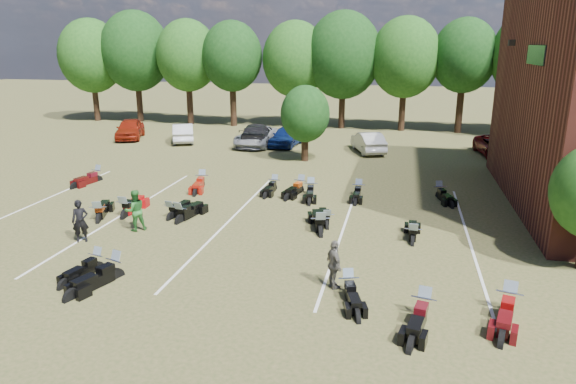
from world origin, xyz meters
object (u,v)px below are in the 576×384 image
(person_grey, at_px, (334,265))
(motorcycle_7, at_px, (125,217))
(car_4, at_px, (287,136))
(motorcycle_3, at_px, (97,270))
(motorcycle_14, at_px, (98,181))
(car_0, at_px, (130,129))
(person_black, at_px, (80,221))
(person_green, at_px, (135,210))

(person_grey, distance_m, motorcycle_7, 11.14)
(car_4, height_order, person_grey, person_grey)
(motorcycle_3, relative_size, motorcycle_14, 0.88)
(motorcycle_3, relative_size, motorcycle_7, 0.80)
(car_0, xyz_separation_m, motorcycle_7, (9.70, -17.99, -0.80))
(car_0, bearing_deg, motorcycle_3, -83.03)
(person_black, distance_m, motorcycle_14, 9.58)
(person_green, xyz_separation_m, motorcycle_14, (-6.05, 6.75, -0.87))
(motorcycle_3, height_order, motorcycle_7, motorcycle_7)
(person_black, bearing_deg, motorcycle_7, 59.16)
(car_0, relative_size, person_grey, 2.91)
(person_grey, xyz_separation_m, motorcycle_14, (-14.75, 10.17, -0.80))
(person_grey, xyz_separation_m, motorcycle_3, (-8.10, -0.42, -0.80))
(car_0, bearing_deg, person_black, -85.11)
(car_0, height_order, motorcycle_3, car_0)
(car_4, bearing_deg, motorcycle_3, -88.12)
(person_green, bearing_deg, person_black, 6.05)
(person_green, bearing_deg, car_0, -102.37)
(car_0, relative_size, person_black, 2.77)
(person_green, relative_size, motorcycle_3, 0.87)
(car_0, height_order, car_4, car_0)
(person_green, bearing_deg, car_4, -138.17)
(person_black, distance_m, person_grey, 10.31)
(person_black, bearing_deg, car_0, 86.19)
(car_0, height_order, person_black, person_black)
(person_black, bearing_deg, person_grey, -38.37)
(car_4, distance_m, motorcycle_7, 18.06)
(car_0, height_order, person_green, person_green)
(car_4, relative_size, motorcycle_14, 1.95)
(person_green, relative_size, person_grey, 1.08)
(motorcycle_14, bearing_deg, motorcycle_7, -35.71)
(motorcycle_3, bearing_deg, person_grey, 13.99)
(person_grey, relative_size, motorcycle_14, 0.71)
(person_black, height_order, person_green, person_green)
(person_grey, distance_m, motorcycle_14, 17.93)
(car_0, distance_m, motorcycle_3, 25.98)
(car_0, bearing_deg, motorcycle_14, -88.16)
(car_4, height_order, motorcycle_3, car_4)
(car_0, distance_m, car_4, 13.10)
(motorcycle_7, bearing_deg, car_4, -104.13)
(person_black, bearing_deg, person_green, 19.73)
(car_0, distance_m, person_green, 22.30)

